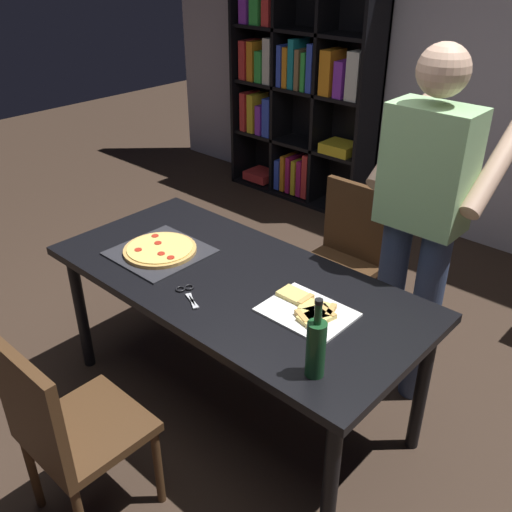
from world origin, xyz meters
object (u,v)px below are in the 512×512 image
Objects in this scene: chair_near_camera at (64,426)px; bookshelf at (300,89)px; dining_table at (234,291)px; wine_bottle at (316,347)px; chair_far_side at (344,252)px; pepperoni_pizza_on_tray at (160,250)px; kitchen_scissors at (187,293)px; person_serving_pizza at (422,214)px.

chair_near_camera is 3.65m from bookshelf.
wine_bottle is (0.67, -0.28, 0.19)m from dining_table.
chair_far_side is 2.85× the size of wine_bottle.
bookshelf is at bearing 114.76° from chair_near_camera.
bookshelf reaches higher than chair_near_camera.
chair_near_camera is 1.82m from chair_far_side.
dining_table is at bearing 10.67° from pepperoni_pizza_on_tray.
chair_far_side is 1.17m from kitchen_scissors.
wine_bottle reaches higher than chair_far_side.
bookshelf is at bearing 135.99° from chair_far_side.
bookshelf reaches higher than pepperoni_pizza_on_tray.
wine_bottle is (0.67, -1.19, 0.36)m from chair_far_side.
person_serving_pizza is at bearing 52.09° from dining_table.
pepperoni_pizza_on_tray is at bearing 157.54° from kitchen_scissors.
chair_far_side is (0.00, 1.82, 0.00)m from chair_near_camera.
chair_far_side is at bearing 87.27° from kitchen_scissors.
chair_near_camera is at bearing -62.83° from pepperoni_pizza_on_tray.
wine_bottle is (0.13, -0.97, -0.13)m from person_serving_pizza.
pepperoni_pizza_on_tray is 0.40m from kitchen_scissors.
chair_near_camera is 2.85× the size of wine_bottle.
chair_far_side is 0.46× the size of bookshelf.
dining_table is 0.93m from person_serving_pizza.
kitchen_scissors is (-0.05, -0.23, 0.08)m from dining_table.
pepperoni_pizza_on_tray is at bearing -141.35° from person_serving_pizza.
bookshelf is 9.94× the size of kitchen_scissors.
chair_far_side reaches higher than pepperoni_pizza_on_tray.
chair_near_camera is 4.59× the size of kitchen_scissors.
dining_table is at bearing 157.43° from wine_bottle.
wine_bottle is 1.61× the size of kitchen_scissors.
chair_far_side reaches higher than dining_table.
chair_far_side is 4.59× the size of kitchen_scissors.
dining_table is 9.17× the size of kitchen_scissors.
pepperoni_pizza_on_tray is at bearing -113.27° from chair_far_side.
chair_near_camera is at bearing -90.00° from chair_far_side.
chair_far_side is at bearing -44.01° from bookshelf.
bookshelf is 3.00m from kitchen_scissors.
person_serving_pizza is (0.54, 0.69, 0.32)m from dining_table.
dining_table is 2.00× the size of chair_near_camera.
person_serving_pizza reaches higher than pepperoni_pizza_on_tray.
kitchen_scissors is at bearing -122.66° from person_serving_pizza.
person_serving_pizza reaches higher than dining_table.
kitchen_scissors is at bearing -103.16° from dining_table.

